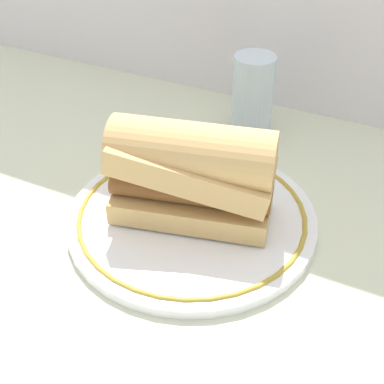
# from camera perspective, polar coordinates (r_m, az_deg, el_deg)

# --- Properties ---
(ground_plane) EXTENTS (1.50, 1.50, 0.00)m
(ground_plane) POSITION_cam_1_polar(r_m,az_deg,el_deg) (0.63, -1.80, -4.15)
(ground_plane) COLOR beige
(plate) EXTENTS (0.29, 0.29, 0.01)m
(plate) POSITION_cam_1_polar(r_m,az_deg,el_deg) (0.63, 0.00, -2.67)
(plate) COLOR white
(plate) RESTS_ON ground_plane
(sausage_sandwich) EXTENTS (0.19, 0.12, 0.12)m
(sausage_sandwich) POSITION_cam_1_polar(r_m,az_deg,el_deg) (0.59, 0.00, 2.23)
(sausage_sandwich) COLOR tan
(sausage_sandwich) RESTS_ON plate
(drinking_glass) EXTENTS (0.06, 0.06, 0.12)m
(drinking_glass) POSITION_cam_1_polar(r_m,az_deg,el_deg) (0.78, 6.14, 9.46)
(drinking_glass) COLOR silver
(drinking_glass) RESTS_ON ground_plane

